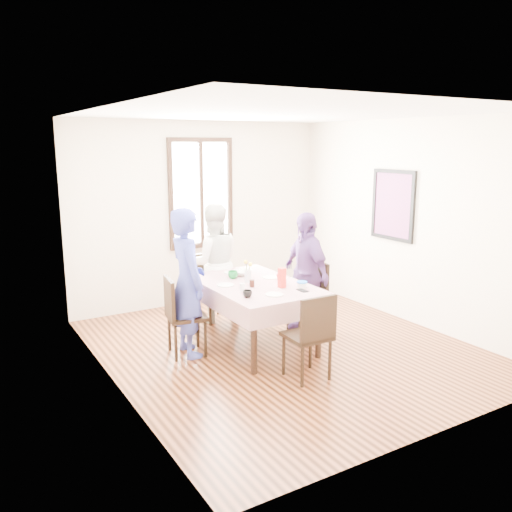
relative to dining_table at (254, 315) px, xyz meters
name	(u,v)px	position (x,y,z in m)	size (l,w,h in m)	color
ground	(284,347)	(0.26, -0.26, -0.38)	(4.50, 4.50, 0.00)	black
back_wall	(201,213)	(0.26, 1.99, 0.98)	(4.00, 4.00, 0.00)	beige
right_wall	(410,222)	(2.26, -0.26, 0.98)	(4.50, 4.50, 0.00)	beige
window_frame	(201,193)	(0.26, 1.97, 1.27)	(1.02, 0.06, 1.62)	black
window_pane	(201,193)	(0.26, 1.98, 1.27)	(0.90, 0.02, 1.50)	white
art_poster	(393,205)	(2.24, 0.04, 1.18)	(0.04, 0.76, 0.96)	red
dining_table	(254,315)	(0.00, 0.00, 0.00)	(0.96, 1.55, 0.75)	black
tablecloth	(254,284)	(0.00, 0.00, 0.38)	(1.08, 1.67, 0.01)	#5C0A1A
chair_left	(187,316)	(-0.80, 0.15, 0.08)	(0.42, 0.42, 0.91)	black
chair_right	(306,297)	(0.80, 0.05, 0.08)	(0.42, 0.42, 0.91)	black
chair_far	(214,288)	(0.00, 1.06, 0.08)	(0.42, 0.42, 0.91)	black
chair_near	(307,335)	(0.00, -1.06, 0.08)	(0.42, 0.42, 0.91)	black
person_left	(187,283)	(-0.78, 0.15, 0.47)	(0.62, 0.40, 1.69)	#373E9A
person_far	(214,263)	(0.00, 1.05, 0.43)	(0.78, 0.61, 1.60)	silver
person_right	(305,273)	(0.78, 0.05, 0.40)	(0.91, 0.38, 1.55)	#5A3775
mug_black	(247,294)	(-0.36, -0.47, 0.43)	(0.10, 0.10, 0.08)	black
mug_flag	(281,278)	(0.30, -0.11, 0.43)	(0.10, 0.10, 0.10)	red
mug_green	(233,275)	(-0.10, 0.32, 0.43)	(0.12, 0.12, 0.09)	#0C7226
serving_bowl	(242,273)	(0.07, 0.42, 0.42)	(0.24, 0.24, 0.06)	white
juice_carton	(282,278)	(0.18, -0.32, 0.50)	(0.07, 0.07, 0.23)	red
butter_tub	(302,285)	(0.38, -0.44, 0.42)	(0.11, 0.11, 0.06)	white
jam_jar	(252,284)	(-0.10, -0.13, 0.43)	(0.06, 0.06, 0.08)	black
drinking_glass	(242,287)	(-0.28, -0.23, 0.43)	(0.06, 0.06, 0.09)	silver
smartphone	(302,290)	(0.30, -0.56, 0.39)	(0.07, 0.15, 0.01)	black
flower_vase	(248,276)	(-0.04, 0.08, 0.46)	(0.08, 0.08, 0.15)	silver
plate_left	(225,285)	(-0.33, 0.09, 0.39)	(0.20, 0.20, 0.01)	white
plate_right	(270,277)	(0.31, 0.12, 0.39)	(0.20, 0.20, 0.01)	white
plate_far	(231,272)	(0.02, 0.59, 0.39)	(0.20, 0.20, 0.01)	white
plate_near	(274,294)	(-0.06, -0.54, 0.39)	(0.20, 0.20, 0.01)	white
butter_lid	(302,282)	(0.38, -0.44, 0.45)	(0.12, 0.12, 0.01)	blue
flower_bunch	(248,266)	(-0.04, 0.08, 0.59)	(0.09, 0.09, 0.10)	yellow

